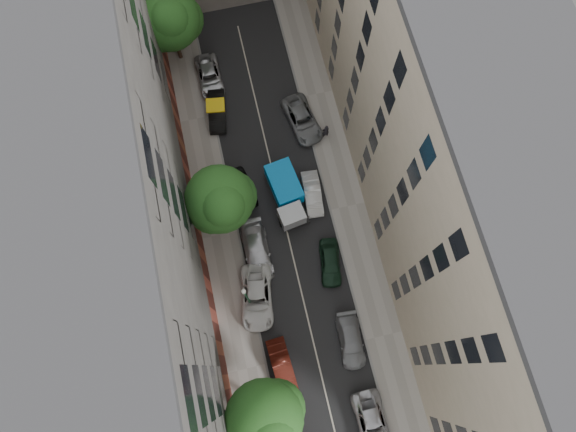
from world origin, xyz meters
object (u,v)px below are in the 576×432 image
object	(u,v)px
tree_near	(266,421)
lamp_post	(246,296)
car_left_1	(282,365)
car_left_6	(210,77)
tarp_truck	(286,194)
car_left_5	(217,111)
car_right_4	(302,120)
car_right_2	(330,263)
car_right_3	(312,194)
car_left_4	(243,188)
pedestrian	(326,131)
tree_far	(169,20)
tree_mid	(221,201)
car_right_0	(372,424)
car_left_3	(257,251)
car_left_2	(257,297)
car_right_1	(351,341)

from	to	relation	value
tree_near	lamp_post	xyz separation A→B (m)	(0.34, 8.41, -1.35)
car_left_1	lamp_post	world-z (taller)	lamp_post
tree_near	car_left_6	bearing A→B (deg)	88.15
tarp_truck	car_left_6	world-z (taller)	tarp_truck
tarp_truck	car_left_5	xyz separation A→B (m)	(-4.20, 9.16, -0.69)
tarp_truck	car_right_4	size ratio (longest dim) A/B	1.13
car_right_2	car_right_3	xyz separation A→B (m)	(0.00, 6.08, -0.03)
lamp_post	car_right_4	bearing A→B (deg)	62.08
car_left_4	car_left_1	bearing A→B (deg)	-99.68
car_left_4	car_right_4	bearing A→B (deg)	28.94
pedestrian	car_right_4	bearing A→B (deg)	-52.60
tree_near	car_right_3	bearing A→B (deg)	65.59
car_left_6	car_right_3	size ratio (longest dim) A/B	1.17
tarp_truck	car_right_2	world-z (taller)	tarp_truck
tarp_truck	tree_near	size ratio (longest dim) A/B	0.67
car_left_1	car_right_4	world-z (taller)	car_right_4
tree_far	car_right_2	bearing A→B (deg)	-68.77
tree_far	pedestrian	size ratio (longest dim) A/B	4.60
car_left_5	tree_mid	distance (m)	11.44
car_left_5	car_right_0	xyz separation A→B (m)	(6.41, -28.00, -0.00)
car_left_3	tree_far	size ratio (longest dim) A/B	0.63
tarp_truck	car_right_3	distance (m)	2.33
car_left_4	car_right_3	size ratio (longest dim) A/B	0.96
car_left_2	car_right_2	bearing A→B (deg)	22.23
car_left_4	car_left_6	distance (m)	11.23
car_left_4	car_right_4	xyz separation A→B (m)	(6.37, 5.09, 0.04)
tarp_truck	car_right_3	bearing A→B (deg)	-14.94
lamp_post	tarp_truck	bearing A→B (deg)	59.06
car_right_4	pedestrian	world-z (taller)	pedestrian
car_left_1	car_right_3	xyz separation A→B (m)	(5.60, 13.00, -0.03)
car_right_1	tree_near	distance (m)	9.69
tree_far	tree_mid	bearing A→B (deg)	-85.79
car_right_2	lamp_post	bearing A→B (deg)	-156.94
car_left_3	car_left_5	world-z (taller)	car_left_3
tarp_truck	car_left_2	xyz separation A→B (m)	(-4.20, -7.74, -0.63)
car_left_3	car_right_0	world-z (taller)	car_left_3
car_left_1	car_right_4	xyz separation A→B (m)	(6.37, 19.89, 0.01)
car_right_0	car_right_1	bearing A→B (deg)	89.20
car_right_0	car_right_4	distance (m)	25.50
pedestrian	tree_far	bearing A→B (deg)	-51.36
car_left_1	car_left_2	world-z (taller)	car_left_2
car_left_6	car_right_3	bearing A→B (deg)	-64.96
tree_near	tree_far	size ratio (longest dim) A/B	1.02
car_right_3	tree_mid	bearing A→B (deg)	-169.76
tarp_truck	tree_near	distance (m)	17.73
car_right_1	car_right_3	distance (m)	12.40
car_left_4	car_left_5	bearing A→B (deg)	86.33
car_right_4	tarp_truck	bearing A→B (deg)	-124.04
lamp_post	tree_mid	bearing A→B (deg)	92.49
car_left_2	car_right_0	bearing A→B (deg)	-50.27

